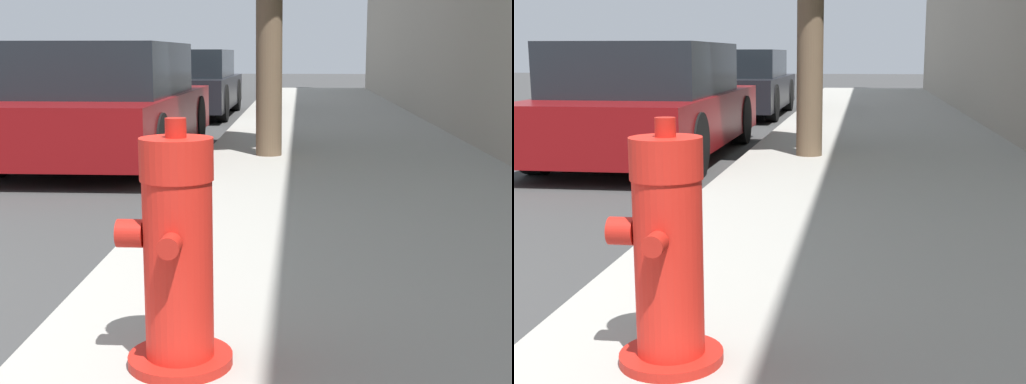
{
  "view_description": "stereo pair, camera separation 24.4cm",
  "coord_description": "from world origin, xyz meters",
  "views": [
    {
      "loc": [
        3.13,
        -2.44,
        1.18
      ],
      "look_at": [
        2.91,
        1.04,
        0.5
      ],
      "focal_mm": 50.0,
      "sensor_mm": 36.0,
      "label": 1
    },
    {
      "loc": [
        3.37,
        -2.41,
        1.18
      ],
      "look_at": [
        2.91,
        1.04,
        0.5
      ],
      "focal_mm": 50.0,
      "sensor_mm": 36.0,
      "label": 2
    }
  ],
  "objects": [
    {
      "name": "fire_hydrant",
      "position": [
        2.73,
        -0.16,
        0.51
      ],
      "size": [
        0.38,
        0.38,
        0.85
      ],
      "color": "red",
      "rests_on": "sidewalk_slab"
    },
    {
      "name": "sidewalk_slab",
      "position": [
        3.63,
        0.0,
        0.06
      ],
      "size": [
        3.02,
        40.0,
        0.13
      ],
      "color": "#99968E",
      "rests_on": "ground_plane"
    },
    {
      "name": "parked_car_near",
      "position": [
        0.95,
        5.5,
        0.63
      ],
      "size": [
        1.79,
        4.32,
        1.3
      ],
      "color": "maroon",
      "rests_on": "ground_plane"
    },
    {
      "name": "parked_car_mid",
      "position": [
        0.98,
        11.22,
        0.61
      ],
      "size": [
        1.77,
        4.08,
        1.25
      ],
      "color": "black",
      "rests_on": "ground_plane"
    }
  ]
}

